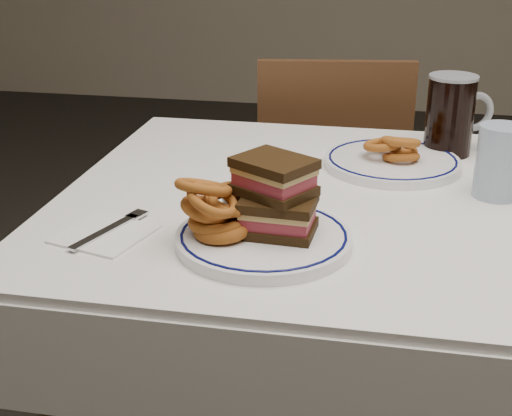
% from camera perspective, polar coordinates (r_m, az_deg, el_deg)
% --- Properties ---
extents(dining_table, '(1.27, 0.87, 0.75)m').
position_cam_1_polar(dining_table, '(1.30, 12.88, -3.80)').
color(dining_table, white).
rests_on(dining_table, floor).
extents(chair_far, '(0.45, 0.45, 0.87)m').
position_cam_1_polar(chair_far, '(2.04, 5.88, 1.29)').
color(chair_far, '#442315').
rests_on(chair_far, floor).
extents(main_plate, '(0.26, 0.26, 0.02)m').
position_cam_1_polar(main_plate, '(1.06, 0.61, -2.42)').
color(main_plate, white).
rests_on(main_plate, dining_table).
extents(reuben_sandwich, '(0.14, 0.13, 0.11)m').
position_cam_1_polar(reuben_sandwich, '(1.05, 1.62, 0.97)').
color(reuben_sandwich, black).
rests_on(reuben_sandwich, main_plate).
extents(onion_rings_main, '(0.12, 0.12, 0.10)m').
position_cam_1_polar(onion_rings_main, '(1.05, -3.16, -0.08)').
color(onion_rings_main, brown).
rests_on(onion_rings_main, main_plate).
extents(ketchup_ramekin, '(0.06, 0.06, 0.03)m').
position_cam_1_polar(ketchup_ramekin, '(1.12, -1.29, 0.35)').
color(ketchup_ramekin, silver).
rests_on(ketchup_ramekin, main_plate).
extents(beer_mug, '(0.14, 0.10, 0.16)m').
position_cam_1_polar(beer_mug, '(1.50, 15.38, 7.25)').
color(beer_mug, black).
rests_on(beer_mug, dining_table).
extents(water_glass, '(0.08, 0.08, 0.13)m').
position_cam_1_polar(water_glass, '(1.29, 18.90, 3.52)').
color(water_glass, '#9CB0C9').
rests_on(water_glass, dining_table).
extents(far_plate, '(0.26, 0.26, 0.02)m').
position_cam_1_polar(far_plate, '(1.41, 10.83, 3.65)').
color(far_plate, white).
rests_on(far_plate, dining_table).
extents(onion_rings_far, '(0.11, 0.11, 0.07)m').
position_cam_1_polar(onion_rings_far, '(1.40, 11.11, 4.80)').
color(onion_rings_far, brown).
rests_on(onion_rings_far, far_plate).
extents(napkin_fork, '(0.16, 0.17, 0.01)m').
position_cam_1_polar(napkin_fork, '(1.12, -11.92, -1.97)').
color(napkin_fork, white).
rests_on(napkin_fork, dining_table).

